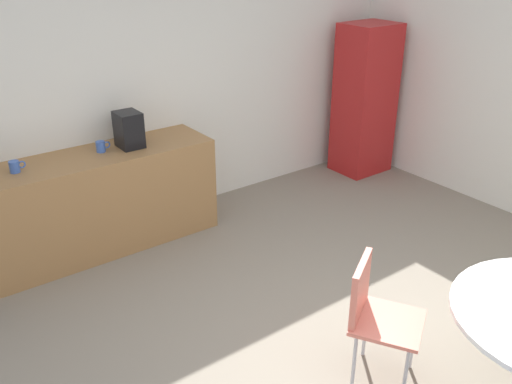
{
  "coord_description": "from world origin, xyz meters",
  "views": [
    {
      "loc": [
        -2.19,
        -1.73,
        2.61
      ],
      "look_at": [
        -0.09,
        1.12,
        0.95
      ],
      "focal_mm": 38.32,
      "sensor_mm": 36.0,
      "label": 1
    }
  ],
  "objects": [
    {
      "name": "wall_back",
      "position": [
        0.0,
        3.0,
        1.3
      ],
      "size": [
        6.0,
        0.1,
        2.6
      ],
      "primitive_type": "cube",
      "color": "white",
      "rests_on": "ground_plane"
    },
    {
      "name": "counter_block",
      "position": [
        -0.73,
        2.65,
        0.45
      ],
      "size": [
        2.15,
        0.6,
        0.9
      ],
      "primitive_type": "cube",
      "color": "#9E7042",
      "rests_on": "ground_plane"
    },
    {
      "name": "locker_cabinet",
      "position": [
        2.55,
        2.55,
        0.87
      ],
      "size": [
        0.6,
        0.5,
        1.75
      ],
      "primitive_type": "cube",
      "color": "#B21E1E",
      "rests_on": "ground_plane"
    },
    {
      "name": "mug_green",
      "position": [
        -0.62,
        2.68,
        0.95
      ],
      "size": [
        0.13,
        0.08,
        0.09
      ],
      "color": "#3F66BF",
      "rests_on": "counter_block"
    },
    {
      "name": "mug_white",
      "position": [
        -1.35,
        2.65,
        0.95
      ],
      "size": [
        0.13,
        0.08,
        0.09
      ],
      "color": "#3F66BF",
      "rests_on": "counter_block"
    },
    {
      "name": "ground_plane",
      "position": [
        0.0,
        0.0,
        0.0
      ],
      "size": [
        6.0,
        6.0,
        0.0
      ],
      "primitive_type": "plane",
      "color": "gray"
    },
    {
      "name": "chair_coral",
      "position": [
        0.04,
        0.06,
        0.52
      ],
      "size": [
        0.58,
        0.58,
        0.83
      ],
      "color": "silver",
      "rests_on": "ground_plane"
    },
    {
      "name": "coffee_maker",
      "position": [
        -0.36,
        2.65,
        1.06
      ],
      "size": [
        0.2,
        0.24,
        0.32
      ],
      "primitive_type": "cube",
      "color": "black",
      "rests_on": "counter_block"
    }
  ]
}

